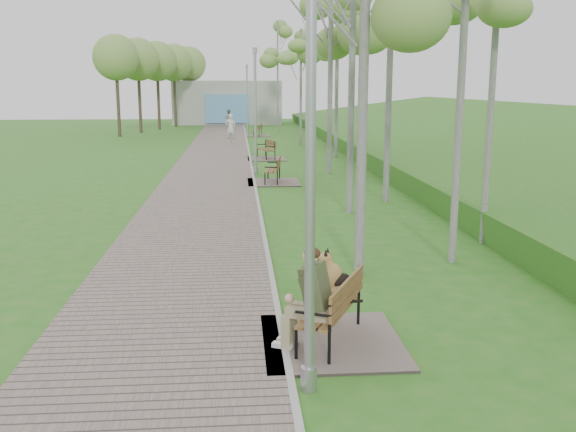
% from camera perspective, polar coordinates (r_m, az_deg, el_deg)
% --- Properties ---
extents(ground, '(120.00, 120.00, 0.00)m').
position_cam_1_polar(ground, '(11.43, -1.23, -6.81)').
color(ground, '#256919').
rests_on(ground, ground).
extents(walkway, '(3.50, 67.00, 0.04)m').
position_cam_1_polar(walkway, '(32.54, -6.50, 5.17)').
color(walkway, '#6A5C55').
rests_on(walkway, ground).
extents(kerb, '(0.10, 67.00, 0.05)m').
position_cam_1_polar(kerb, '(32.53, -3.41, 5.23)').
color(kerb, '#999993').
rests_on(kerb, ground).
extents(embankment, '(14.00, 70.00, 1.60)m').
position_cam_1_polar(embankment, '(33.50, 17.71, 4.84)').
color(embankment, '#49762C').
rests_on(embankment, ground).
extents(building_north, '(10.00, 5.20, 4.00)m').
position_cam_1_polar(building_north, '(61.83, -5.40, 10.02)').
color(building_north, '#9E9E99').
rests_on(building_north, ground).
extents(bench_main, '(1.95, 2.17, 1.70)m').
position_cam_1_polar(bench_main, '(9.09, 3.42, -8.51)').
color(bench_main, '#6A5C55').
rests_on(bench_main, ground).
extents(bench_second, '(1.93, 2.14, 1.18)m').
position_cam_1_polar(bench_second, '(24.07, -1.38, 3.49)').
color(bench_second, '#6A5C55').
rests_on(bench_second, ground).
extents(bench_third, '(1.89, 2.10, 1.16)m').
position_cam_1_polar(bench_third, '(31.90, -1.96, 5.46)').
color(bench_third, '#6A5C55').
rests_on(bench_third, ground).
extents(bench_far, '(1.73, 1.92, 1.06)m').
position_cam_1_polar(bench_far, '(46.48, -2.70, 7.35)').
color(bench_far, '#6A5C55').
rests_on(bench_far, ground).
extents(lamp_post_near, '(0.20, 0.20, 5.16)m').
position_cam_1_polar(lamp_post_near, '(7.24, 1.98, 2.11)').
color(lamp_post_near, '#9DA0A5').
rests_on(lamp_post_near, ground).
extents(lamp_post_second, '(0.20, 0.20, 5.07)m').
position_cam_1_polar(lamp_post_second, '(26.37, -2.91, 8.87)').
color(lamp_post_second, '#9DA0A5').
rests_on(lamp_post_second, ground).
extents(lamp_post_third, '(0.19, 0.19, 5.00)m').
position_cam_1_polar(lamp_post_third, '(45.71, -3.64, 9.95)').
color(lamp_post_third, '#9DA0A5').
rests_on(lamp_post_third, ground).
extents(pedestrian_near, '(0.68, 0.45, 1.84)m').
position_cam_1_polar(pedestrian_near, '(41.20, -5.11, 7.78)').
color(pedestrian_near, silver).
rests_on(pedestrian_near, ground).
extents(pedestrian_far, '(0.75, 0.58, 1.53)m').
position_cam_1_polar(pedestrian_far, '(56.52, -5.31, 8.63)').
color(pedestrian_far, gray).
rests_on(pedestrian_far, ground).
extents(birch_mid_c, '(2.92, 2.92, 8.34)m').
position_cam_1_polar(birch_mid_c, '(26.64, 3.86, 17.90)').
color(birch_mid_c, silver).
rests_on(birch_mid_c, ground).
extents(birch_far_b, '(2.44, 2.44, 7.14)m').
position_cam_1_polar(birch_far_b, '(39.39, 1.16, 14.48)').
color(birch_far_b, silver).
rests_on(birch_far_b, ground).
extents(birch_distant_a, '(2.24, 2.24, 8.58)m').
position_cam_1_polar(birch_distant_a, '(49.29, -0.93, 15.21)').
color(birch_distant_a, silver).
rests_on(birch_distant_a, ground).
extents(birch_distant_b, '(2.45, 2.45, 8.68)m').
position_cam_1_polar(birch_distant_b, '(52.82, 2.43, 15.04)').
color(birch_distant_b, silver).
rests_on(birch_distant_b, ground).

